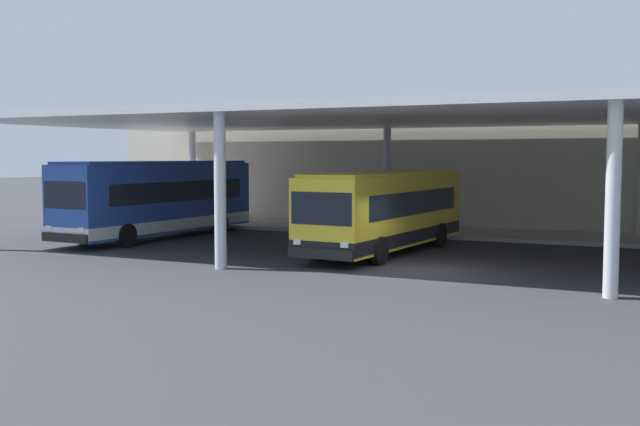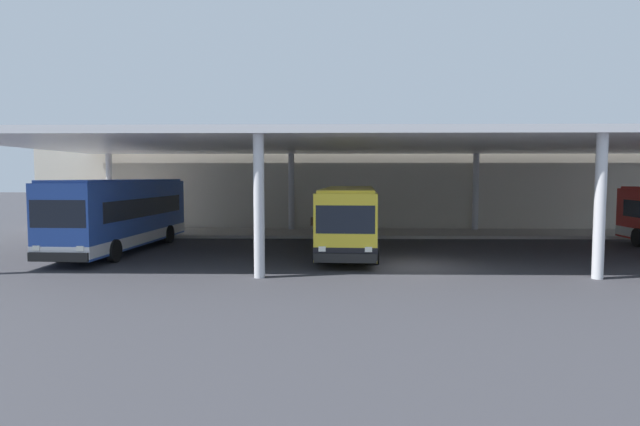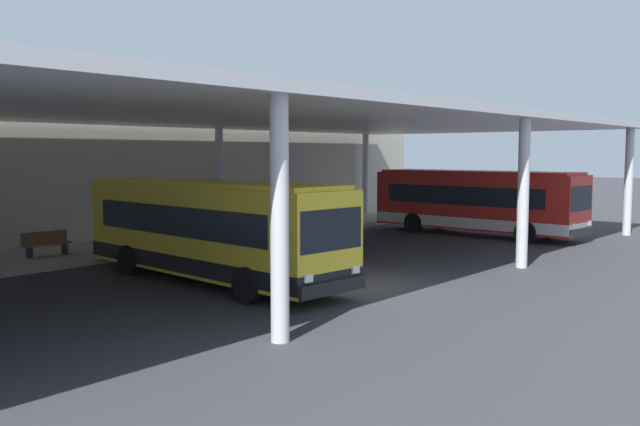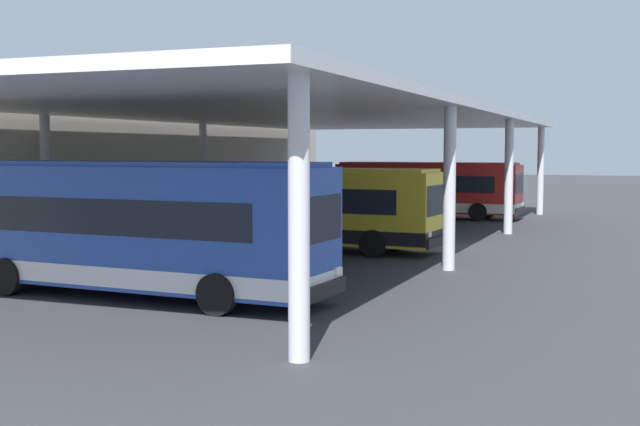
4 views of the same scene
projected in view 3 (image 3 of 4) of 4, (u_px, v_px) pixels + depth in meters
ground_plane at (360, 284)px, 20.76m from camera, size 200.00×200.00×0.00m
platform_kerb at (137, 247)px, 28.33m from camera, size 42.00×4.50×0.18m
station_building_facade at (92, 170)px, 30.14m from camera, size 48.00×1.60×6.57m
canopy_shelter at (236, 117)px, 23.84m from camera, size 40.00×17.00×5.55m
bus_second_bay at (211, 229)px, 21.10m from camera, size 3.19×10.67×3.17m
bus_middle_bay at (476, 202)px, 33.19m from camera, size 3.02×10.62×3.17m
bench_waiting at (46, 243)px, 25.35m from camera, size 1.80×0.45×0.92m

